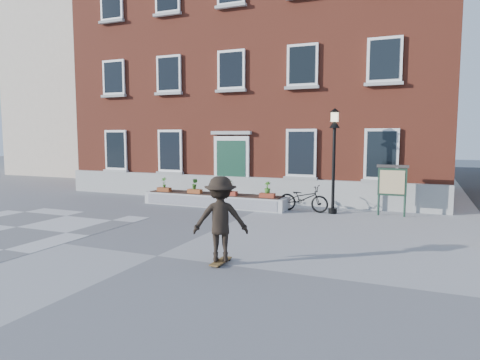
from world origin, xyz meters
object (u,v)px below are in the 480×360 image
at_px(bicycle, 303,198).
at_px(notice_board, 392,182).
at_px(skateboarder, 221,219).
at_px(lamp_post, 334,146).

distance_m(bicycle, notice_board, 3.29).
xyz_separation_m(notice_board, skateboarder, (-3.20, -7.72, -0.22)).
height_order(bicycle, skateboarder, skateboarder).
bearing_deg(notice_board, bicycle, -173.90).
bearing_deg(bicycle, skateboarder, -176.35).
bearing_deg(skateboarder, bicycle, 89.94).
height_order(bicycle, notice_board, notice_board).
distance_m(lamp_post, skateboarder, 7.64).
xyz_separation_m(bicycle, notice_board, (3.19, 0.34, 0.75)).
bearing_deg(bicycle, lamp_post, -84.86).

